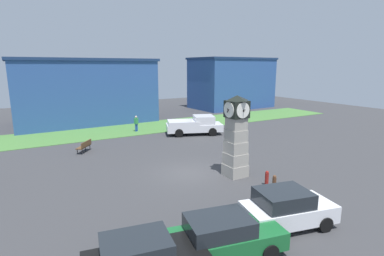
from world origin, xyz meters
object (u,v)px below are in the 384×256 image
clock_tower (236,137)px  bollard_near_tower (283,211)px  bollard_far_row (274,185)px  bench (85,146)px  bollard_end_row (267,178)px  car_by_building (287,208)px  bollard_mid_row (278,199)px  pedestrian_crossing_lot (136,123)px  pickup_truck (195,125)px  car_near_tower (224,235)px

clock_tower → bollard_near_tower: size_ratio=4.89×
bollard_far_row → bench: (-7.14, 13.31, -0.04)m
bollard_end_row → bench: bearing=122.5°
car_by_building → bench: size_ratio=2.59×
bollard_end_row → car_by_building: bearing=-123.0°
bollard_mid_row → bollard_far_row: size_ratio=0.90×
bollard_mid_row → bollard_far_row: 1.56m
bollard_end_row → pedestrian_crossing_lot: bearing=95.5°
bench → clock_tower: bearing=-54.6°
bollard_mid_row → pickup_truck: size_ratio=0.17×
car_by_building → pickup_truck: 17.87m
car_by_building → bollard_near_tower: bearing=69.8°
bollard_mid_row → bollard_end_row: (1.54, 2.40, -0.06)m
car_by_building → pedestrian_crossing_lot: size_ratio=2.48×
bollard_end_row → car_by_building: 4.42m
clock_tower → car_by_building: size_ratio=1.21×
clock_tower → bollard_far_row: 3.81m
bollard_far_row → bollard_near_tower: bearing=-127.4°
bollard_far_row → pickup_truck: 14.94m
bollard_far_row → pedestrian_crossing_lot: bearing=93.3°
bench → car_by_building: bearing=-71.4°
bollard_near_tower → car_by_building: bearing=-110.2°
car_near_tower → car_by_building: bearing=5.5°
bollard_far_row → clock_tower: bearing=90.4°
car_by_building → bench: 16.73m
pickup_truck → bollard_mid_row: bearing=-106.0°
car_near_tower → bollard_mid_row: bearing=20.6°
bollard_mid_row → bollard_far_row: bearing=52.7°
bollard_far_row → bollard_end_row: bollard_far_row is taller
bollard_near_tower → bench: bearing=109.4°
bollard_far_row → car_near_tower: car_near_tower is taller
pickup_truck → bench: size_ratio=3.67×
bollard_far_row → car_by_building: bearing=-125.5°
bollard_near_tower → bollard_end_row: bollard_near_tower is taller
bollard_far_row → bench: 15.11m
clock_tower → pedestrian_crossing_lot: clock_tower is taller
bollard_mid_row → pedestrian_crossing_lot: (-0.12, 19.72, 0.45)m
pickup_truck → pedestrian_crossing_lot: (-4.65, 3.97, 0.02)m
bollard_far_row → bollard_end_row: (0.59, 1.16, -0.12)m
pickup_truck → bench: (-10.72, -1.19, -0.41)m
clock_tower → bollard_end_row: 3.00m
bollard_end_row → bench: size_ratio=0.55×
bollard_near_tower → bollard_end_row: bearing=55.9°
car_near_tower → pickup_truck: pickup_truck is taller
bollard_mid_row → pedestrian_crossing_lot: 19.73m
clock_tower → bollard_near_tower: 6.08m
pickup_truck → car_near_tower: bearing=-117.0°
bollard_end_row → pedestrian_crossing_lot: 17.41m
bollard_far_row → bollard_end_row: bearing=63.0°
bollard_end_row → bollard_near_tower: bearing=-124.1°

